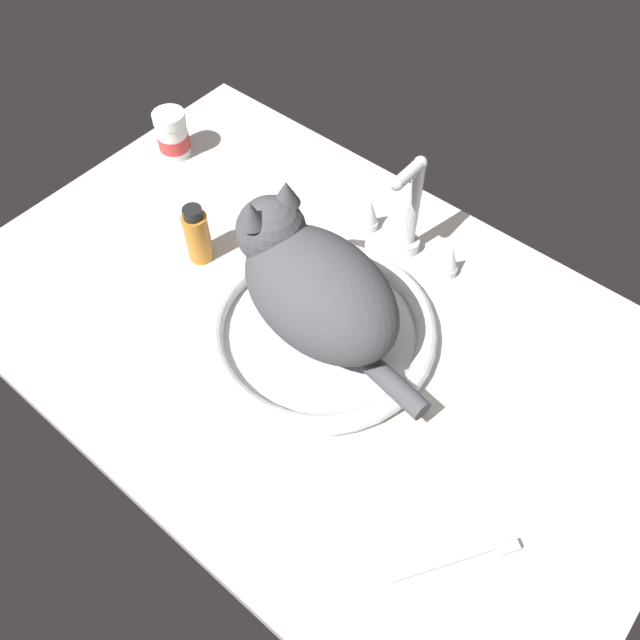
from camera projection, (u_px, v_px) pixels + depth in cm
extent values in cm
cube|color=silver|center=(316.00, 333.00, 107.02)|extent=(115.86, 75.06, 3.00)
torus|color=white|center=(320.00, 329.00, 103.67)|extent=(36.82, 36.82, 3.19)
cylinder|color=white|center=(320.00, 334.00, 104.72)|extent=(32.03, 32.03, 0.60)
cylinder|color=silver|center=(408.00, 245.00, 114.86)|extent=(4.00, 4.00, 2.28)
cylinder|color=silver|center=(414.00, 204.00, 107.02)|extent=(2.00, 2.00, 17.13)
sphere|color=silver|center=(421.00, 163.00, 100.11)|extent=(2.20, 2.20, 2.20)
cylinder|color=silver|center=(409.00, 173.00, 98.73)|extent=(2.00, 6.09, 2.00)
sphere|color=silver|center=(397.00, 184.00, 97.35)|extent=(2.10, 2.10, 2.10)
cylinder|color=silver|center=(369.00, 224.00, 118.30)|extent=(3.20, 3.20, 1.60)
cone|color=silver|center=(370.00, 211.00, 115.70)|extent=(2.88, 2.88, 4.84)
cylinder|color=silver|center=(448.00, 270.00, 111.96)|extent=(3.20, 3.20, 1.60)
cone|color=silver|center=(451.00, 257.00, 109.36)|extent=(2.88, 2.88, 4.84)
ellipsoid|color=#4C4C51|center=(320.00, 293.00, 96.27)|extent=(30.06, 22.05, 15.16)
sphere|color=#4C4C51|center=(271.00, 231.00, 97.78)|extent=(10.70, 10.70, 10.70)
cone|color=#4C4C51|center=(251.00, 213.00, 91.89)|extent=(4.07, 4.07, 4.01)
cone|color=#4C4C51|center=(286.00, 192.00, 94.38)|extent=(4.07, 4.07, 4.01)
ellipsoid|color=silver|center=(255.00, 222.00, 100.42)|extent=(3.88, 4.94, 3.42)
ellipsoid|color=silver|center=(279.00, 259.00, 101.17)|extent=(9.18, 10.95, 8.34)
cylinder|color=#4C4C51|center=(392.00, 384.00, 94.11)|extent=(12.47, 5.07, 3.20)
cylinder|color=white|center=(173.00, 138.00, 127.96)|extent=(5.92, 5.92, 7.34)
cylinder|color=#D13838|center=(174.00, 141.00, 128.43)|extent=(6.10, 6.10, 2.94)
cylinder|color=white|center=(169.00, 118.00, 124.16)|extent=(6.22, 6.22, 2.06)
cylinder|color=#C67A23|center=(198.00, 237.00, 110.98)|extent=(4.29, 4.29, 9.52)
cylinder|color=black|center=(193.00, 213.00, 106.41)|extent=(3.22, 3.22, 1.80)
cylinder|color=silver|center=(446.00, 569.00, 83.06)|extent=(8.79, 12.64, 1.00)
cube|color=white|center=(509.00, 548.00, 84.04)|extent=(2.43, 2.83, 1.20)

